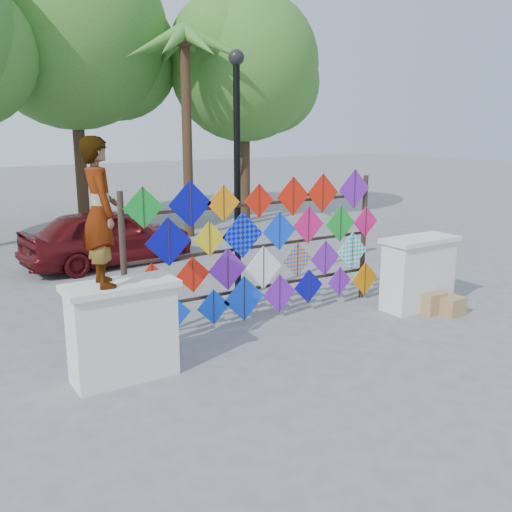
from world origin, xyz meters
The scene contains 12 objects.
ground centered at (0.00, 0.00, 0.00)m, with size 80.00×80.00×0.00m, color gray.
parapet_left centered at (-2.70, -0.20, 0.65)m, with size 1.40×0.65×1.28m.
parapet_right centered at (2.70, -0.20, 0.65)m, with size 1.40×0.65×1.28m.
kite_rack centered at (0.08, 0.73, 1.22)m, with size 4.87×0.24×2.43m.
tree_mid centered at (0.11, 11.03, 5.77)m, with size 6.30×5.60×8.61m.
tree_east centered at (5.09, 9.53, 4.99)m, with size 5.40×4.80×7.42m.
palm_tree centered at (2.20, 8.00, 4.95)m, with size 3.62×3.62×5.83m.
vendor_woman centered at (-2.90, -0.20, 2.18)m, with size 0.66×0.43×1.80m, color #99999E.
sedan centered at (-0.90, 5.87, 0.67)m, with size 1.57×3.91×1.33m, color #550E12.
lamppost centered at (0.30, 2.00, 2.69)m, with size 0.28×0.28×4.46m.
cardboard_box_near centered at (2.70, -0.51, 0.18)m, with size 0.41×0.36×0.36m, color #977A49.
cardboard_box_far centered at (2.91, -0.79, 0.16)m, with size 0.38×0.35×0.32m, color #977A49.
Camera 1 is at (-4.93, -6.88, 3.22)m, focal length 40.00 mm.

